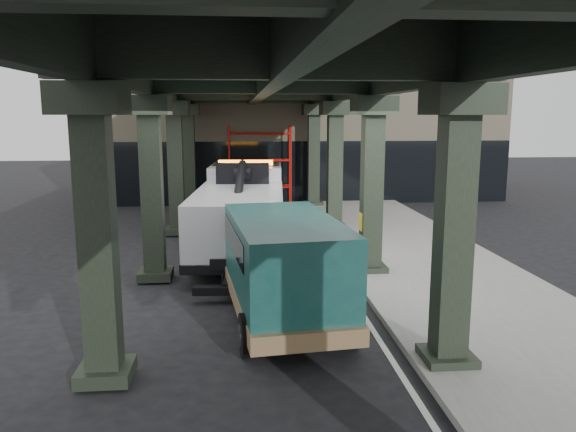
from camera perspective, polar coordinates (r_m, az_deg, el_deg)
ground at (r=13.98m, az=-0.35°, el=-8.55°), size 90.00×90.00×0.00m
sidewalk at (r=16.78m, az=14.62°, el=-5.40°), size 5.00×40.00×0.15m
lane_stripe at (r=16.09m, az=5.13°, el=-6.03°), size 0.12×38.00×0.01m
viaduct at (r=15.24m, az=-2.56°, el=13.84°), size 7.40×32.00×6.40m
building at (r=33.34m, az=0.19°, el=9.37°), size 22.00×10.00×8.00m
scaffolding at (r=27.96m, az=-2.88°, el=5.31°), size 3.08×0.88×4.00m
tow_truck at (r=18.69m, az=-4.62°, el=0.90°), size 3.28×9.41×3.03m
towed_van at (r=12.41m, az=-0.64°, el=-4.91°), size 2.84×5.97×2.34m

